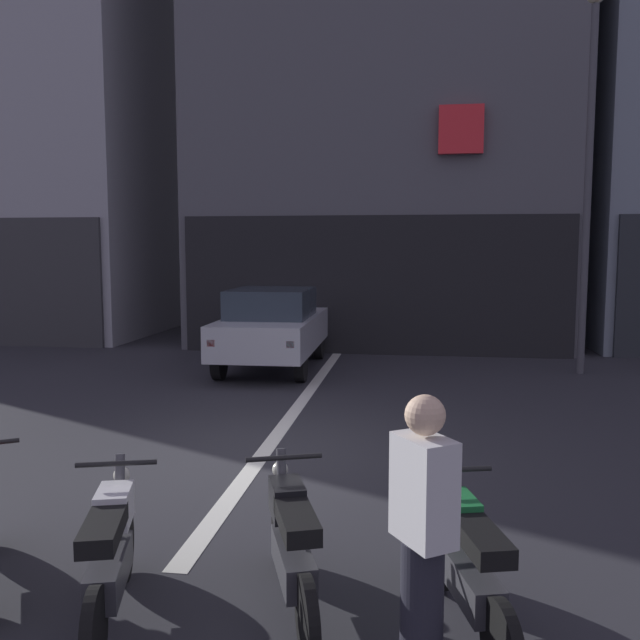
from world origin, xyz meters
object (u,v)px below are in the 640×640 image
car_silver_crossing_near (273,326)px  motorcycle_green_row_right_mid (467,563)px  motorcycle_black_row_centre (291,544)px  person_by_motorcycles (423,542)px  motorcycle_white_row_left_mid (111,553)px  street_lamp (590,144)px

car_silver_crossing_near → motorcycle_green_row_right_mid: 9.54m
car_silver_crossing_near → motorcycle_black_row_centre: car_silver_crossing_near is taller
person_by_motorcycles → motorcycle_black_row_centre: bearing=140.3°
car_silver_crossing_near → motorcycle_white_row_left_mid: car_silver_crossing_near is taller
street_lamp → motorcycle_green_row_right_mid: (-2.90, -9.32, -3.96)m
street_lamp → motorcycle_green_row_right_mid: size_ratio=4.49×
motorcycle_black_row_centre → motorcycle_green_row_right_mid: 1.15m
motorcycle_green_row_right_mid → car_silver_crossing_near: bearing=109.6°
car_silver_crossing_near → motorcycle_black_row_centre: 9.12m
street_lamp → motorcycle_white_row_left_mid: street_lamp is taller
motorcycle_white_row_left_mid → person_by_motorcycles: person_by_motorcycles is taller
street_lamp → person_by_motorcycles: 11.02m
motorcycle_white_row_left_mid → motorcycle_green_row_right_mid: (2.30, 0.20, 0.00)m
car_silver_crossing_near → street_lamp: 7.04m
motorcycle_white_row_left_mid → motorcycle_green_row_right_mid: bearing=4.9°
motorcycle_black_row_centre → person_by_motorcycles: 1.19m
street_lamp → motorcycle_white_row_left_mid: size_ratio=4.51×
street_lamp → person_by_motorcycles: (-3.18, -9.94, -3.56)m
motorcycle_white_row_left_mid → person_by_motorcycles: 2.09m
street_lamp → motorcycle_white_row_left_mid: bearing=-118.6°
motorcycle_black_row_centre → person_by_motorcycles: size_ratio=0.96×
car_silver_crossing_near → motorcycle_black_row_centre: size_ratio=2.58×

